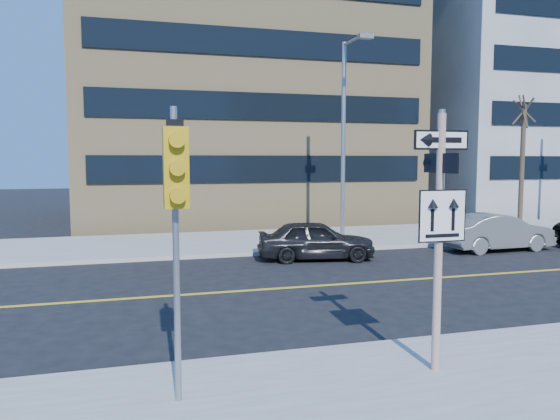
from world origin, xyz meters
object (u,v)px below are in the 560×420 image
object	(u,v)px
parked_car_a	(316,240)
street_tree_west	(524,114)
sign_pole	(439,226)
traffic_signal	(176,192)
streetlight_a	(346,127)
parked_car_b	(497,232)

from	to	relation	value
parked_car_a	street_tree_west	size ratio (longest dim) A/B	0.63
sign_pole	parked_car_a	size ratio (longest dim) A/B	1.01
traffic_signal	street_tree_west	bearing A→B (deg)	39.39
traffic_signal	street_tree_west	world-z (taller)	street_tree_west
streetlight_a	parked_car_b	bearing A→B (deg)	-32.48
sign_pole	parked_car_a	world-z (taller)	sign_pole
traffic_signal	streetlight_a	size ratio (longest dim) A/B	0.50
traffic_signal	parked_car_a	distance (m)	12.07
traffic_signal	parked_car_b	distance (m)	16.68
street_tree_west	parked_car_a	bearing A→B (deg)	-162.52
parked_car_b	traffic_signal	bearing A→B (deg)	126.33
traffic_signal	street_tree_west	size ratio (longest dim) A/B	0.63
sign_pole	parked_car_b	distance (m)	13.62
sign_pole	streetlight_a	size ratio (longest dim) A/B	0.51
parked_car_b	streetlight_a	xyz separation A→B (m)	(-4.93, 3.14, 4.05)
traffic_signal	streetlight_a	world-z (taller)	streetlight_a
traffic_signal	parked_car_b	size ratio (longest dim) A/B	0.93
parked_car_b	street_tree_west	size ratio (longest dim) A/B	0.68
sign_pole	traffic_signal	bearing A→B (deg)	-177.89
street_tree_west	streetlight_a	bearing A→B (deg)	-176.55
sign_pole	traffic_signal	distance (m)	4.05
traffic_signal	parked_car_b	world-z (taller)	traffic_signal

